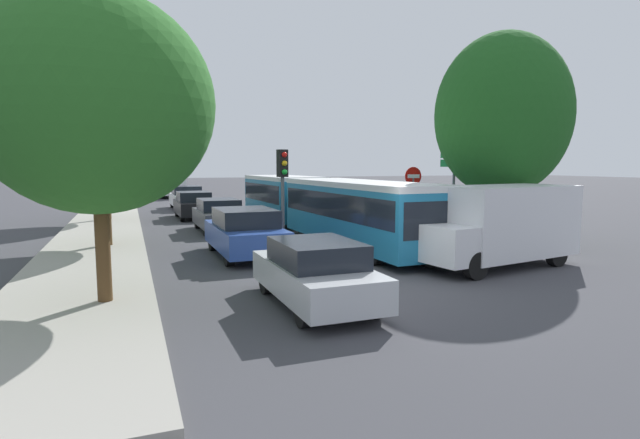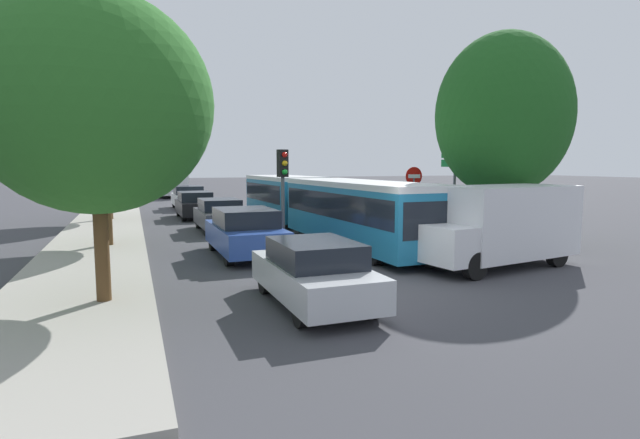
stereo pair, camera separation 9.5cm
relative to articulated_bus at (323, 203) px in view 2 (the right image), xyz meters
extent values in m
plane|color=#3D3D42|center=(-2.05, -8.87, -1.35)|extent=(200.00, 200.00, 0.00)
cube|color=#9E998E|center=(-8.55, 10.64, -1.28)|extent=(3.20, 49.02, 0.14)
cube|color=teal|center=(0.12, -3.40, -0.15)|extent=(2.66, 8.86, 1.90)
cube|color=black|center=(0.12, -3.40, 0.20)|extent=(2.67, 8.51, 0.83)
cube|color=silver|center=(0.12, -3.40, 0.89)|extent=(2.66, 8.86, 0.18)
cube|color=teal|center=(-0.17, 4.92, -0.15)|extent=(2.57, 6.09, 1.90)
cube|color=black|center=(-0.17, 4.92, 0.20)|extent=(2.58, 5.85, 0.83)
cube|color=silver|center=(-0.17, 4.92, 0.89)|extent=(2.57, 6.09, 0.18)
cylinder|color=black|center=(-0.05, 1.46, -0.15)|extent=(1.78, 0.99, 1.74)
cube|color=black|center=(0.27, -7.75, 0.08)|extent=(2.08, 0.17, 1.02)
cylinder|color=black|center=(1.21, -6.17, -0.89)|extent=(0.31, 0.93, 0.92)
cylinder|color=black|center=(-0.77, -6.24, -0.89)|extent=(0.31, 0.93, 0.92)
cylinder|color=black|center=(1.01, -0.55, -0.89)|extent=(0.31, 0.93, 0.92)
cylinder|color=black|center=(-0.97, -0.62, -0.89)|extent=(0.31, 0.93, 0.92)
cylinder|color=black|center=(0.82, 4.96, -0.89)|extent=(0.31, 0.93, 0.92)
cylinder|color=black|center=(-1.16, 4.89, -0.89)|extent=(0.31, 0.93, 0.92)
cube|color=silver|center=(-3.93, 30.15, -0.07)|extent=(2.89, 11.57, 2.00)
cube|color=black|center=(-3.93, 30.15, 0.29)|extent=(2.90, 11.00, 0.84)
cube|color=black|center=(-3.93, 30.15, 1.03)|extent=(2.89, 11.57, 0.20)
cylinder|color=black|center=(-4.88, 33.98, -0.85)|extent=(0.33, 1.01, 1.00)
cylinder|color=black|center=(-2.74, 33.92, -0.85)|extent=(0.33, 1.01, 1.00)
cylinder|color=black|center=(-5.10, 26.74, -0.85)|extent=(0.33, 1.01, 1.00)
cylinder|color=black|center=(-2.96, 26.67, -0.85)|extent=(0.33, 1.01, 1.00)
cube|color=#B7BABF|center=(-3.86, -9.56, -0.79)|extent=(1.70, 3.95, 0.64)
cube|color=black|center=(-3.86, -9.65, -0.22)|extent=(1.55, 2.07, 0.49)
cylinder|color=black|center=(-4.57, -8.30, -1.05)|extent=(0.21, 0.60, 0.60)
cylinder|color=black|center=(-3.17, -8.29, -1.05)|extent=(0.21, 0.60, 0.60)
cylinder|color=black|center=(-4.55, -10.82, -1.05)|extent=(0.21, 0.60, 0.60)
cylinder|color=black|center=(-3.15, -10.81, -1.05)|extent=(0.21, 0.60, 0.60)
cube|color=#284799|center=(-4.01, -3.54, -0.72)|extent=(1.89, 4.41, 0.71)
cube|color=black|center=(-4.01, -3.65, -0.09)|extent=(1.73, 2.31, 0.54)
cylinder|color=black|center=(-4.80, -2.14, -1.01)|extent=(0.24, 0.67, 0.67)
cylinder|color=black|center=(-3.24, -2.13, -1.01)|extent=(0.24, 0.67, 0.67)
cylinder|color=black|center=(-4.78, -4.95, -1.01)|extent=(0.24, 0.67, 0.67)
cylinder|color=black|center=(-3.22, -4.94, -1.01)|extent=(0.24, 0.67, 0.67)
cube|color=#47474C|center=(-3.79, 2.76, -0.76)|extent=(1.77, 4.11, 0.66)
cube|color=black|center=(-3.79, 2.66, -0.18)|extent=(1.61, 2.16, 0.51)
cylinder|color=black|center=(-4.53, 4.07, -1.04)|extent=(0.22, 0.63, 0.62)
cylinder|color=black|center=(-3.07, 4.08, -1.04)|extent=(0.22, 0.63, 0.62)
cylinder|color=black|center=(-4.51, 1.45, -1.04)|extent=(0.22, 0.63, 0.62)
cylinder|color=black|center=(-3.05, 1.46, -1.04)|extent=(0.22, 0.63, 0.62)
cube|color=black|center=(-4.16, 8.56, -0.75)|extent=(1.80, 4.18, 0.68)
cube|color=black|center=(-4.16, 8.46, -0.16)|extent=(1.64, 2.20, 0.52)
cylinder|color=black|center=(-4.91, 9.89, -1.03)|extent=(0.22, 0.64, 0.64)
cylinder|color=black|center=(-3.42, 9.90, -1.03)|extent=(0.22, 0.64, 0.64)
cylinder|color=black|center=(-4.89, 7.22, -1.03)|extent=(0.22, 0.64, 0.64)
cylinder|color=black|center=(-3.40, 7.23, -1.03)|extent=(0.22, 0.64, 0.64)
cube|color=white|center=(-3.90, 14.54, -0.72)|extent=(1.88, 4.37, 0.71)
cube|color=black|center=(-3.90, 14.44, -0.10)|extent=(1.72, 2.30, 0.54)
cylinder|color=black|center=(-4.69, 15.93, -1.02)|extent=(0.23, 0.67, 0.66)
cylinder|color=black|center=(-3.14, 15.94, -1.02)|extent=(0.23, 0.67, 0.66)
cylinder|color=black|center=(-4.67, 13.14, -1.02)|extent=(0.23, 0.67, 0.66)
cylinder|color=black|center=(-3.12, 13.15, -1.02)|extent=(0.23, 0.67, 0.66)
cube|color=silver|center=(2.68, -7.69, -0.04)|extent=(4.37, 2.64, 2.00)
cube|color=silver|center=(0.21, -8.09, -0.51)|extent=(1.20, 2.02, 1.00)
cylinder|color=black|center=(0.74, -8.86, -0.99)|extent=(0.75, 0.35, 0.72)
cylinder|color=black|center=(0.47, -7.20, -0.99)|extent=(0.75, 0.35, 0.72)
cylinder|color=black|center=(4.00, -8.32, -0.99)|extent=(0.75, 0.35, 0.72)
cylinder|color=black|center=(3.73, -6.66, -0.99)|extent=(0.75, 0.35, 0.72)
cylinder|color=#56595E|center=(-2.65, -3.21, 0.35)|extent=(0.12, 0.12, 3.40)
cube|color=black|center=(-2.65, -3.21, 1.60)|extent=(0.36, 0.30, 0.90)
sphere|color=red|center=(-2.62, -3.36, 1.88)|extent=(0.18, 0.18, 0.18)
sphere|color=#EAAD14|center=(-2.62, -3.36, 1.60)|extent=(0.18, 0.18, 0.18)
sphere|color=green|center=(-2.62, -3.36, 1.32)|extent=(0.18, 0.18, 0.18)
cylinder|color=#56595E|center=(2.69, -2.62, -0.15)|extent=(0.08, 0.08, 2.40)
cylinder|color=red|center=(2.69, -2.62, 1.12)|extent=(0.70, 0.03, 0.70)
cube|color=white|center=(2.69, -2.64, 1.12)|extent=(0.50, 0.04, 0.14)
cylinder|color=#56595E|center=(4.20, -3.08, 0.45)|extent=(0.10, 0.10, 3.60)
cube|color=#197A38|center=(4.20, -3.08, 1.95)|extent=(0.32, 1.39, 0.28)
cube|color=#197A38|center=(4.20, -3.08, 1.61)|extent=(0.32, 1.39, 0.28)
cylinder|color=#51381E|center=(-7.94, -8.17, -0.11)|extent=(0.29, 0.29, 2.47)
ellipsoid|color=#286623|center=(-7.94, -8.17, 2.76)|extent=(4.61, 4.61, 4.37)
cylinder|color=#51381E|center=(-8.15, -0.50, -0.13)|extent=(0.30, 0.30, 2.44)
ellipsoid|color=#3D7F38|center=(-8.15, -0.50, 3.15)|extent=(4.76, 4.76, 5.48)
cylinder|color=#51381E|center=(-8.42, 8.40, 0.12)|extent=(0.28, 0.28, 2.93)
ellipsoid|color=#286623|center=(-8.42, 8.40, 3.38)|extent=(4.44, 4.44, 4.80)
cylinder|color=#51381E|center=(4.78, -4.93, -0.09)|extent=(0.38, 0.38, 2.51)
ellipsoid|color=#1E561E|center=(4.78, -4.93, 3.27)|extent=(4.60, 4.60, 5.62)
camera|label=1|loc=(-7.39, -19.05, 1.57)|focal=28.00mm
camera|label=2|loc=(-7.31, -19.08, 1.57)|focal=28.00mm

